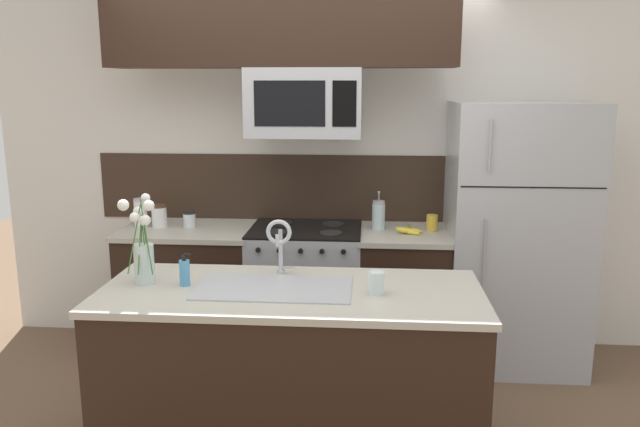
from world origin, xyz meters
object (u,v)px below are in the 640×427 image
object	(u,v)px
storage_jar_medium	(159,216)
banana_bunch	(409,231)
storage_jar_short	(189,220)
dish_soap_bottle	(185,272)
coffee_tin	(432,223)
sink_faucet	(279,239)
drinking_glass	(376,283)
french_press	(379,215)
flower_vase	(143,252)
refrigerator	(515,236)
storage_jar_tall	(141,212)
stove_range	(306,292)
microwave	(305,103)

from	to	relation	value
storage_jar_medium	banana_bunch	bearing A→B (deg)	-2.67
storage_jar_short	dish_soap_bottle	distance (m)	1.31
storage_jar_short	coffee_tin	distance (m)	1.68
sink_faucet	drinking_glass	world-z (taller)	sink_faucet
french_press	flower_vase	world-z (taller)	flower_vase
refrigerator	french_press	xyz separation A→B (m)	(-0.92, 0.04, 0.12)
coffee_tin	dish_soap_bottle	distance (m)	1.86
dish_soap_bottle	sink_faucet	bearing A→B (deg)	22.60
refrigerator	dish_soap_bottle	xyz separation A→B (m)	(-1.89, -1.25, 0.09)
storage_jar_tall	dish_soap_bottle	size ratio (longest dim) A/B	1.20
storage_jar_tall	french_press	bearing A→B (deg)	1.21
storage_jar_medium	drinking_glass	world-z (taller)	storage_jar_medium
storage_jar_tall	coffee_tin	distance (m)	2.03
coffee_tin	dish_soap_bottle	xyz separation A→B (m)	(-1.34, -1.28, 0.01)
french_press	sink_faucet	bearing A→B (deg)	-115.43
storage_jar_short	refrigerator	bearing A→B (deg)	-0.25
french_press	refrigerator	bearing A→B (deg)	-2.50
refrigerator	coffee_tin	bearing A→B (deg)	176.89
storage_jar_medium	coffee_tin	xyz separation A→B (m)	(1.89, 0.03, -0.02)
storage_jar_medium	french_press	xyz separation A→B (m)	(1.53, 0.04, 0.02)
stove_range	storage_jar_medium	world-z (taller)	storage_jar_medium
storage_jar_tall	flower_vase	xyz separation A→B (m)	(0.47, -1.24, 0.06)
banana_bunch	dish_soap_bottle	world-z (taller)	dish_soap_bottle
sink_faucet	coffee_tin	bearing A→B (deg)	50.95
storage_jar_tall	drinking_glass	bearing A→B (deg)	-38.83
sink_faucet	stove_range	bearing A→B (deg)	88.41
coffee_tin	storage_jar_tall	bearing A→B (deg)	-179.29
refrigerator	storage_jar_tall	world-z (taller)	refrigerator
stove_range	storage_jar_tall	world-z (taller)	storage_jar_tall
storage_jar_tall	stove_range	bearing A→B (deg)	-1.23
storage_jar_tall	storage_jar_short	xyz separation A→B (m)	(0.35, 0.00, -0.05)
coffee_tin	drinking_glass	xyz separation A→B (m)	(-0.39, -1.34, 0.00)
storage_jar_tall	storage_jar_medium	size ratio (longest dim) A/B	1.28
sink_faucet	flower_vase	bearing A→B (deg)	-165.81
stove_range	storage_jar_medium	size ratio (longest dim) A/B	6.03
storage_jar_medium	coffee_tin	size ratio (longest dim) A/B	1.40
stove_range	refrigerator	distance (m)	1.48
dish_soap_bottle	flower_vase	world-z (taller)	flower_vase
refrigerator	banana_bunch	distance (m)	0.72
refrigerator	sink_faucet	distance (m)	1.81
coffee_tin	dish_soap_bottle	size ratio (longest dim) A/B	0.67
sink_faucet	dish_soap_bottle	size ratio (longest dim) A/B	1.85
storage_jar_short	banana_bunch	world-z (taller)	storage_jar_short
microwave	banana_bunch	world-z (taller)	microwave
storage_jar_short	dish_soap_bottle	bearing A→B (deg)	-74.93
french_press	flower_vase	xyz separation A→B (m)	(-1.19, -1.27, 0.06)
microwave	drinking_glass	bearing A→B (deg)	-69.70
stove_range	banana_bunch	size ratio (longest dim) A/B	4.87
microwave	refrigerator	xyz separation A→B (m)	(1.42, 0.04, -0.88)
refrigerator	drinking_glass	bearing A→B (deg)	-125.84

